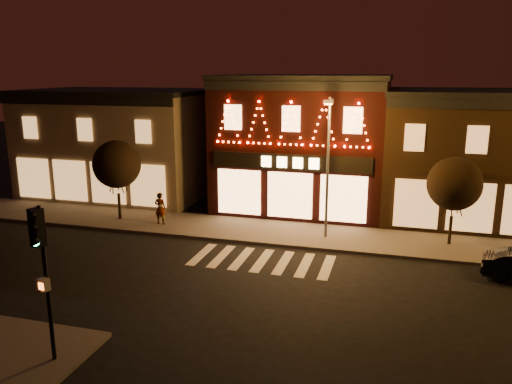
% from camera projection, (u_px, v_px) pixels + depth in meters
% --- Properties ---
extents(ground, '(120.00, 120.00, 0.00)m').
position_uv_depth(ground, '(235.00, 297.00, 19.71)').
color(ground, black).
rests_on(ground, ground).
extents(sidewalk_far, '(44.00, 4.00, 0.15)m').
position_uv_depth(sidewalk_far, '(319.00, 236.00, 26.64)').
color(sidewalk_far, '#47423D').
rests_on(sidewalk_far, ground).
extents(building_left, '(12.20, 8.28, 7.30)m').
position_uv_depth(building_left, '(120.00, 142.00, 35.39)').
color(building_left, '#726151').
rests_on(building_left, ground).
extents(building_pulp, '(10.20, 8.34, 8.30)m').
position_uv_depth(building_pulp, '(304.00, 142.00, 31.81)').
color(building_pulp, black).
rests_on(building_pulp, ground).
extents(building_right_a, '(9.20, 8.28, 7.50)m').
position_uv_depth(building_right_a, '(465.00, 155.00, 29.39)').
color(building_right_a, '#352212').
rests_on(building_right_a, ground).
extents(traffic_signal_near, '(0.39, 0.50, 4.76)m').
position_uv_depth(traffic_signal_near, '(41.00, 255.00, 14.28)').
color(traffic_signal_near, black).
rests_on(traffic_signal_near, sidewalk_near).
extents(streetlamp_mid, '(0.47, 1.64, 7.14)m').
position_uv_depth(streetlamp_mid, '(328.00, 158.00, 25.18)').
color(streetlamp_mid, '#59595E').
rests_on(streetlamp_mid, sidewalk_far).
extents(tree_left, '(2.74, 2.74, 4.57)m').
position_uv_depth(tree_left, '(117.00, 164.00, 28.87)').
color(tree_left, black).
rests_on(tree_left, sidewalk_far).
extents(tree_right, '(2.61, 2.61, 4.37)m').
position_uv_depth(tree_right, '(455.00, 184.00, 24.56)').
color(tree_right, black).
rests_on(tree_right, sidewalk_far).
extents(pedestrian, '(0.67, 0.44, 1.82)m').
position_uv_depth(pedestrian, '(160.00, 208.00, 28.33)').
color(pedestrian, gray).
rests_on(pedestrian, sidewalk_far).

